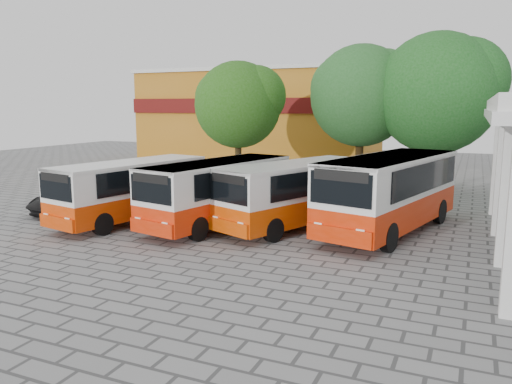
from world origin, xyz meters
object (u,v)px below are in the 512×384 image
at_px(bus_centre_left, 218,189).
at_px(bus_centre_right, 296,190).
at_px(bus_far_left, 131,187).
at_px(parked_car, 77,199).
at_px(bus_far_right, 391,189).

distance_m(bus_centre_left, bus_centre_right, 3.34).
distance_m(bus_far_left, parked_car, 3.85).
distance_m(bus_far_left, bus_centre_left, 4.04).
xyz_separation_m(bus_far_left, bus_centre_right, (7.12, 1.91, 0.04)).
relative_size(bus_far_left, bus_centre_left, 0.96).
relative_size(bus_centre_right, parked_car, 1.74).
relative_size(bus_far_right, parked_car, 1.94).
xyz_separation_m(bus_centre_right, parked_car, (-10.82, -1.39, -0.95)).
bearing_deg(bus_far_left, bus_centre_right, 26.46).
relative_size(bus_far_left, bus_far_right, 0.86).
xyz_separation_m(bus_far_right, parked_car, (-14.63, -2.16, -1.16)).
distance_m(bus_centre_left, parked_car, 7.72).
height_order(bus_centre_left, bus_far_right, bus_far_right).
bearing_deg(bus_centre_left, bus_far_right, 26.30).
xyz_separation_m(bus_far_left, bus_far_right, (10.93, 2.69, 0.25)).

